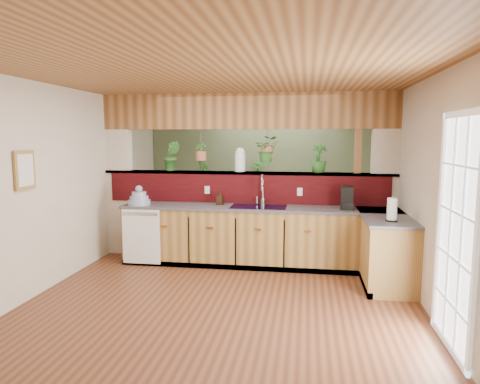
% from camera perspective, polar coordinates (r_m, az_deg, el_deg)
% --- Properties ---
extents(ground, '(4.60, 7.00, 0.01)m').
position_cam_1_polar(ground, '(5.70, -1.24, -12.45)').
color(ground, brown).
rests_on(ground, ground).
extents(ceiling, '(4.60, 7.00, 0.01)m').
position_cam_1_polar(ceiling, '(5.41, -1.31, 14.46)').
color(ceiling, brown).
rests_on(ceiling, ground).
extents(wall_back, '(4.60, 0.02, 2.60)m').
position_cam_1_polar(wall_back, '(8.85, 2.74, 3.25)').
color(wall_back, beige).
rests_on(wall_back, ground).
extents(wall_front, '(4.60, 0.02, 2.60)m').
position_cam_1_polar(wall_front, '(2.11, -18.61, -10.38)').
color(wall_front, beige).
rests_on(wall_front, ground).
extents(wall_left, '(0.02, 7.00, 2.60)m').
position_cam_1_polar(wall_left, '(6.23, -22.58, 0.98)').
color(wall_left, beige).
rests_on(wall_left, ground).
extents(wall_right, '(0.02, 7.00, 2.60)m').
position_cam_1_polar(wall_right, '(5.48, 23.10, 0.16)').
color(wall_right, beige).
rests_on(wall_right, ground).
extents(pass_through_partition, '(4.60, 0.21, 2.60)m').
position_cam_1_polar(pass_through_partition, '(6.73, 1.01, 1.04)').
color(pass_through_partition, beige).
rests_on(pass_through_partition, ground).
extents(pass_through_ledge, '(4.60, 0.21, 0.04)m').
position_cam_1_polar(pass_through_ledge, '(6.72, 0.76, 2.56)').
color(pass_through_ledge, brown).
rests_on(pass_through_ledge, ground).
extents(header_beam, '(4.60, 0.15, 0.55)m').
position_cam_1_polar(header_beam, '(6.71, 0.78, 10.72)').
color(header_beam, brown).
rests_on(header_beam, ground).
extents(sage_backwall, '(4.55, 0.02, 2.55)m').
position_cam_1_polar(sage_backwall, '(8.83, 2.73, 3.24)').
color(sage_backwall, '#5C704D').
rests_on(sage_backwall, ground).
extents(countertop, '(4.14, 1.52, 0.90)m').
position_cam_1_polar(countertop, '(6.32, 7.69, -6.27)').
color(countertop, olive).
rests_on(countertop, ground).
extents(dishwasher, '(0.58, 0.03, 0.82)m').
position_cam_1_polar(dishwasher, '(6.59, -13.05, -5.78)').
color(dishwasher, white).
rests_on(dishwasher, ground).
extents(navy_sink, '(0.82, 0.50, 0.18)m').
position_cam_1_polar(navy_sink, '(6.39, 2.50, -2.66)').
color(navy_sink, black).
rests_on(navy_sink, countertop).
extents(french_door, '(0.06, 1.02, 2.16)m').
position_cam_1_polar(french_door, '(4.28, 26.77, -5.31)').
color(french_door, white).
rests_on(french_door, ground).
extents(framed_print, '(0.04, 0.35, 0.45)m').
position_cam_1_polar(framed_print, '(5.53, -26.78, 2.62)').
color(framed_print, olive).
rests_on(framed_print, wall_left).
extents(faucet, '(0.21, 0.21, 0.47)m').
position_cam_1_polar(faucet, '(6.49, 2.99, 0.47)').
color(faucet, '#B7B7B2').
rests_on(faucet, countertop).
extents(dish_stack, '(0.34, 0.34, 0.30)m').
position_cam_1_polar(dish_stack, '(6.70, -13.30, -0.90)').
color(dish_stack, '#8891B0').
rests_on(dish_stack, countertop).
extents(soap_dispenser, '(0.11, 0.11, 0.21)m').
position_cam_1_polar(soap_dispenser, '(6.54, -2.68, -0.78)').
color(soap_dispenser, '#372114').
rests_on(soap_dispenser, countertop).
extents(coffee_maker, '(0.17, 0.29, 0.32)m').
position_cam_1_polar(coffee_maker, '(6.33, 14.08, -0.87)').
color(coffee_maker, black).
rests_on(coffee_maker, countertop).
extents(paper_towel, '(0.14, 0.14, 0.31)m').
position_cam_1_polar(paper_towel, '(5.57, 19.60, -2.28)').
color(paper_towel, black).
rests_on(paper_towel, countertop).
extents(glass_jar, '(0.17, 0.17, 0.37)m').
position_cam_1_polar(glass_jar, '(6.72, -0.00, 4.33)').
color(glass_jar, silver).
rests_on(glass_jar, pass_through_ledge).
extents(ledge_plant_left, '(0.31, 0.27, 0.48)m').
position_cam_1_polar(ledge_plant_left, '(6.98, -9.11, 4.77)').
color(ledge_plant_left, '#25571E').
rests_on(ledge_plant_left, pass_through_ledge).
extents(ledge_plant_right, '(0.28, 0.28, 0.43)m').
position_cam_1_polar(ledge_plant_right, '(6.64, 10.44, 4.43)').
color(ledge_plant_right, '#25571E').
rests_on(ledge_plant_right, pass_through_ledge).
extents(hanging_plant_a, '(0.22, 0.18, 0.49)m').
position_cam_1_polar(hanging_plant_a, '(6.84, -5.25, 6.09)').
color(hanging_plant_a, brown).
rests_on(hanging_plant_a, header_beam).
extents(hanging_plant_b, '(0.36, 0.32, 0.52)m').
position_cam_1_polar(hanging_plant_b, '(6.66, 3.65, 7.22)').
color(hanging_plant_b, brown).
rests_on(hanging_plant_b, header_beam).
extents(shelving_console, '(1.43, 0.80, 0.92)m').
position_cam_1_polar(shelving_console, '(8.78, -1.23, -2.03)').
color(shelving_console, black).
rests_on(shelving_console, ground).
extents(shelf_plant_a, '(0.27, 0.22, 0.43)m').
position_cam_1_polar(shelf_plant_a, '(8.81, -4.77, 2.42)').
color(shelf_plant_a, '#25571E').
rests_on(shelf_plant_a, shelving_console).
extents(shelf_plant_b, '(0.30, 0.30, 0.49)m').
position_cam_1_polar(shelf_plant_b, '(8.62, 2.29, 2.53)').
color(shelf_plant_b, '#25571E').
rests_on(shelf_plant_b, shelving_console).
extents(floor_plant, '(0.77, 0.68, 0.83)m').
position_cam_1_polar(floor_plant, '(7.75, 4.80, -3.94)').
color(floor_plant, '#25571E').
rests_on(floor_plant, ground).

